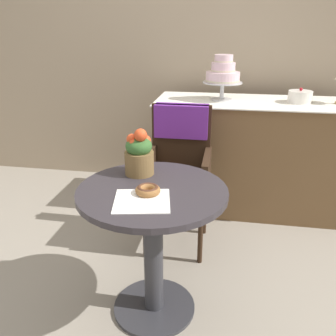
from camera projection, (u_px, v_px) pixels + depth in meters
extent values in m
plane|color=gray|center=(154.00, 308.00, 1.96)|extent=(8.00, 8.00, 0.00)
cube|color=tan|center=(195.00, 36.00, 3.15)|extent=(4.80, 0.10, 2.70)
cylinder|color=#332D33|center=(152.00, 192.00, 1.70)|extent=(0.72, 0.72, 0.03)
cylinder|color=#333338|center=(153.00, 255.00, 1.83)|extent=(0.10, 0.10, 0.69)
cylinder|color=#333338|center=(154.00, 306.00, 1.96)|extent=(0.44, 0.44, 0.02)
cube|color=#332114|center=(177.00, 183.00, 2.36)|extent=(0.42, 0.42, 0.04)
cube|color=#332114|center=(181.00, 138.00, 2.44)|extent=(0.40, 0.04, 0.46)
cube|color=#332114|center=(148.00, 165.00, 2.35)|extent=(0.04, 0.38, 0.18)
cube|color=#332114|center=(206.00, 169.00, 2.29)|extent=(0.04, 0.38, 0.18)
cube|color=#6B2893|center=(182.00, 121.00, 2.40)|extent=(0.36, 0.11, 0.22)
cylinder|color=#332114|center=(145.00, 227.00, 2.31)|extent=(0.03, 0.03, 0.45)
cylinder|color=#332114|center=(201.00, 232.00, 2.26)|extent=(0.03, 0.03, 0.45)
cylinder|color=#332114|center=(156.00, 202.00, 2.64)|extent=(0.03, 0.03, 0.45)
cylinder|color=#332114|center=(205.00, 206.00, 2.59)|extent=(0.03, 0.03, 0.45)
cube|color=white|center=(142.00, 201.00, 1.57)|extent=(0.28, 0.28, 0.00)
torus|color=#936033|center=(148.00, 190.00, 1.63)|extent=(0.12, 0.12, 0.04)
torus|color=#512D1E|center=(148.00, 188.00, 1.63)|extent=(0.10, 0.10, 0.02)
cylinder|color=brown|center=(139.00, 163.00, 1.84)|extent=(0.15, 0.15, 0.12)
ellipsoid|color=#38662D|center=(139.00, 146.00, 1.81)|extent=(0.14, 0.14, 0.10)
sphere|color=#E54C23|center=(145.00, 147.00, 1.81)|extent=(0.06, 0.06, 0.06)
sphere|color=#E54C23|center=(145.00, 141.00, 1.83)|extent=(0.06, 0.06, 0.06)
sphere|color=#E54C23|center=(137.00, 141.00, 1.83)|extent=(0.07, 0.07, 0.07)
sphere|color=#E54C23|center=(132.00, 139.00, 1.80)|extent=(0.06, 0.06, 0.06)
sphere|color=#E54C23|center=(134.00, 144.00, 1.78)|extent=(0.05, 0.05, 0.05)
sphere|color=#E54C23|center=(141.00, 135.00, 1.76)|extent=(0.07, 0.07, 0.07)
cube|color=brown|center=(253.00, 157.00, 2.90)|extent=(1.50, 0.56, 0.90)
cube|color=white|center=(258.00, 102.00, 2.73)|extent=(1.56, 0.62, 0.01)
cylinder|color=silver|center=(221.00, 99.00, 2.77)|extent=(0.16, 0.16, 0.01)
cylinder|color=silver|center=(222.00, 91.00, 2.75)|extent=(0.03, 0.03, 0.12)
cylinder|color=silver|center=(222.00, 82.00, 2.72)|extent=(0.30, 0.30, 0.01)
cylinder|color=silver|center=(223.00, 77.00, 2.71)|extent=(0.26, 0.25, 0.08)
cylinder|color=beige|center=(223.00, 80.00, 2.72)|extent=(0.26, 0.26, 0.01)
cylinder|color=silver|center=(223.00, 67.00, 2.68)|extent=(0.18, 0.18, 0.07)
cylinder|color=beige|center=(223.00, 70.00, 2.69)|extent=(0.18, 0.18, 0.01)
cylinder|color=silver|center=(224.00, 58.00, 2.66)|extent=(0.14, 0.14, 0.06)
cylinder|color=beige|center=(224.00, 61.00, 2.66)|extent=(0.14, 0.14, 0.01)
cylinder|color=white|center=(300.00, 97.00, 2.67)|extent=(0.17, 0.17, 0.09)
sphere|color=red|center=(301.00, 89.00, 2.65)|extent=(0.02, 0.02, 0.02)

